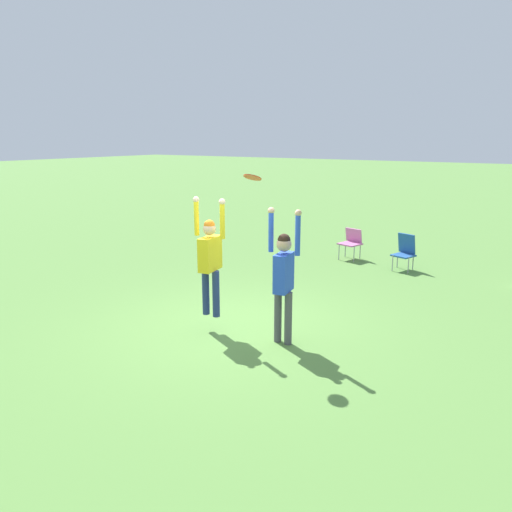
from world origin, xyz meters
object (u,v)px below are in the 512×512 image
object	(u,v)px
frisbee	(252,177)
person_defending	(284,273)
person_jumping	(210,255)
camping_chair_3	(351,241)
camping_chair_0	(405,250)

from	to	relation	value
frisbee	person_defending	bearing A→B (deg)	33.21
person_jumping	camping_chair_3	bearing A→B (deg)	-9.13
person_defending	frisbee	distance (m)	1.54
person_jumping	person_defending	world-z (taller)	person_jumping
person_defending	camping_chair_0	xyz separation A→B (m)	(0.26, 5.52, -0.65)
person_jumping	camping_chair_3	distance (m)	6.13
frisbee	camping_chair_3	bearing A→B (deg)	98.19
frisbee	person_jumping	bearing A→B (deg)	176.35
person_defending	person_jumping	bearing A→B (deg)	-90.00
frisbee	camping_chair_0	xyz separation A→B (m)	(0.66, 5.79, -2.12)
person_jumping	camping_chair_0	xyz separation A→B (m)	(1.53, 5.73, -0.82)
camping_chair_0	person_jumping	bearing A→B (deg)	92.42
camping_chair_0	person_defending	bearing A→B (deg)	104.71
frisbee	camping_chair_3	xyz separation A→B (m)	(-0.88, 6.13, -2.13)
person_jumping	person_defending	bearing A→B (deg)	-90.00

